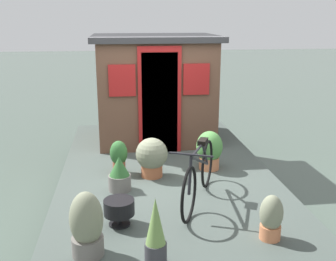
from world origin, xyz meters
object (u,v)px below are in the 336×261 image
(charcoal_grill, at_px, (119,208))
(potted_plant_ivy, at_px, (156,234))
(potted_plant_fern, at_px, (87,226))
(potted_plant_thyme, at_px, (209,150))
(bicycle, at_px, (199,175))
(houseboat_cabin, at_px, (155,88))
(potted_plant_basil, at_px, (152,156))
(potted_plant_mint, at_px, (119,156))
(potted_plant_lavender, at_px, (271,218))
(potted_plant_rosemary, at_px, (120,174))

(charcoal_grill, bearing_deg, potted_plant_ivy, -157.68)
(potted_plant_fern, distance_m, potted_plant_ivy, 0.69)
(potted_plant_thyme, relative_size, potted_plant_ivy, 0.88)
(bicycle, bearing_deg, houseboat_cabin, 5.59)
(potted_plant_basil, bearing_deg, potted_plant_fern, 158.03)
(potted_plant_fern, distance_m, potted_plant_mint, 2.17)
(bicycle, bearing_deg, potted_plant_thyme, -18.95)
(potted_plant_lavender, distance_m, charcoal_grill, 1.64)
(potted_plant_fern, xyz_separation_m, potted_plant_basil, (1.96, -0.79, -0.01))
(houseboat_cabin, distance_m, potted_plant_fern, 4.07)
(bicycle, xyz_separation_m, potted_plant_basil, (0.92, 0.51, -0.06))
(potted_plant_fern, bearing_deg, houseboat_cabin, -14.71)
(houseboat_cabin, bearing_deg, potted_plant_mint, 157.91)
(potted_plant_fern, distance_m, charcoal_grill, 0.66)
(bicycle, relative_size, charcoal_grill, 4.53)
(potted_plant_rosemary, xyz_separation_m, potted_plant_ivy, (-1.76, -0.32, 0.10))
(houseboat_cabin, height_order, potted_plant_lavender, houseboat_cabin)
(potted_plant_thyme, bearing_deg, houseboat_cabin, 20.86)
(houseboat_cabin, bearing_deg, potted_plant_lavender, -167.38)
(potted_plant_fern, distance_m, potted_plant_lavender, 1.88)
(bicycle, relative_size, potted_plant_basil, 2.70)
(bicycle, height_order, potted_plant_lavender, bicycle)
(potted_plant_rosemary, distance_m, potted_plant_basil, 0.65)
(potted_plant_thyme, xyz_separation_m, potted_plant_basil, (-0.19, 0.89, 0.00))
(potted_plant_thyme, height_order, charcoal_grill, potted_plant_thyme)
(bicycle, distance_m, potted_plant_mint, 1.49)
(bicycle, bearing_deg, potted_plant_basil, 28.99)
(potted_plant_lavender, distance_m, potted_plant_mint, 2.59)
(houseboat_cabin, relative_size, potted_plant_lavender, 4.58)
(bicycle, height_order, charcoal_grill, bicycle)
(potted_plant_mint, bearing_deg, potted_plant_lavender, -143.04)
(potted_plant_fern, bearing_deg, bicycle, -51.49)
(potted_plant_basil, xyz_separation_m, potted_plant_ivy, (-2.20, 0.15, 0.02))
(potted_plant_rosemary, height_order, potted_plant_lavender, potted_plant_lavender)
(potted_plant_rosemary, height_order, potted_plant_thyme, potted_plant_thyme)
(potted_plant_lavender, relative_size, potted_plant_mint, 0.99)
(bicycle, height_order, potted_plant_mint, bicycle)
(houseboat_cabin, height_order, potted_plant_fern, houseboat_cabin)
(bicycle, xyz_separation_m, potted_plant_mint, (1.11, 0.98, -0.10))
(potted_plant_lavender, bearing_deg, bicycle, 30.95)
(houseboat_cabin, height_order, potted_plant_rosemary, houseboat_cabin)
(potted_plant_fern, xyz_separation_m, potted_plant_lavender, (0.08, -1.87, -0.08))
(potted_plant_ivy, bearing_deg, potted_plant_lavender, -75.45)
(potted_plant_thyme, bearing_deg, charcoal_grill, 139.02)
(potted_plant_basil, bearing_deg, potted_plant_mint, 67.85)
(charcoal_grill, bearing_deg, potted_plant_thyme, -40.98)
(potted_plant_ivy, xyz_separation_m, charcoal_grill, (0.81, 0.33, -0.12))
(potted_plant_lavender, xyz_separation_m, potted_plant_mint, (2.07, 1.56, 0.03))
(houseboat_cabin, bearing_deg, potted_plant_basil, 173.16)
(bicycle, bearing_deg, potted_plant_fern, 128.51)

